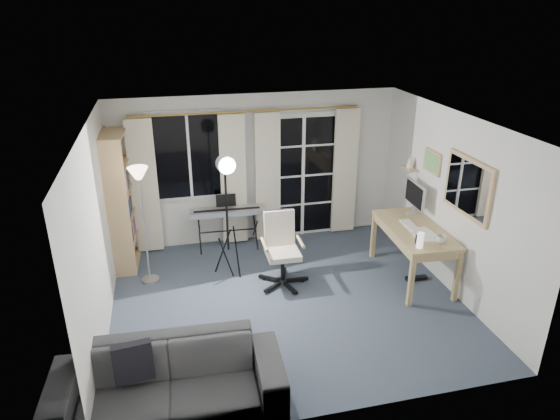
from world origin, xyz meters
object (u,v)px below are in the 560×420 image
object	(u,v)px
keyboard_piano	(227,212)
monitor	(415,195)
bookshelf	(119,204)
sofa	(167,372)
studio_light	(226,179)
mug	(441,239)
office_chair	(281,242)
desk	(414,234)
torchiere_lamp	(140,191)

from	to	relation	value
keyboard_piano	monitor	xyz separation A→B (m)	(2.62, -1.04, 0.44)
bookshelf	sofa	bearing A→B (deg)	-76.94
bookshelf	studio_light	bearing A→B (deg)	-25.32
bookshelf	mug	size ratio (longest dim) A/B	15.89
office_chair	monitor	distance (m)	2.08
monitor	sofa	distance (m)	4.30
office_chair	sofa	size ratio (longest dim) A/B	0.46
office_chair	desk	distance (m)	1.87
keyboard_piano	studio_light	size ratio (longest dim) A/B	0.62
keyboard_piano	mug	xyz separation A→B (m)	(2.53, -1.99, 0.21)
keyboard_piano	studio_light	xyz separation A→B (m)	(-0.09, -0.90, 0.86)
bookshelf	keyboard_piano	xyz separation A→B (m)	(1.58, 0.09, -0.33)
torchiere_lamp	desk	distance (m)	3.79
studio_light	office_chair	size ratio (longest dim) A/B	1.81
bookshelf	mug	bearing A→B (deg)	-21.83
keyboard_piano	monitor	distance (m)	2.86
keyboard_piano	monitor	size ratio (longest dim) A/B	2.07
bookshelf	keyboard_piano	size ratio (longest dim) A/B	1.74
studio_light	sofa	distance (m)	2.74
office_chair	keyboard_piano	bearing A→B (deg)	118.41
torchiere_lamp	desk	size ratio (longest dim) A/B	1.14
keyboard_piano	office_chair	size ratio (longest dim) A/B	1.13
torchiere_lamp	desk	world-z (taller)	torchiere_lamp
keyboard_piano	mug	distance (m)	3.22
keyboard_piano	office_chair	world-z (taller)	office_chair
studio_light	desk	world-z (taller)	studio_light
torchiere_lamp	desk	xyz separation A→B (m)	(3.65, -0.76, -0.68)
desk	mug	bearing A→B (deg)	-75.99
office_chair	mug	size ratio (longest dim) A/B	8.07
monitor	desk	bearing A→B (deg)	-110.86
bookshelf	office_chair	world-z (taller)	bookshelf
studio_light	mug	size ratio (longest dim) A/B	14.61
office_chair	desk	size ratio (longest dim) A/B	0.69
keyboard_piano	sofa	bearing A→B (deg)	-104.98
bookshelf	monitor	bearing A→B (deg)	-9.73
studio_light	monitor	bearing A→B (deg)	-11.57
bookshelf	desk	bearing A→B (deg)	-16.25
keyboard_piano	monitor	world-z (taller)	monitor
keyboard_piano	office_chair	bearing A→B (deg)	-60.09
desk	office_chair	bearing A→B (deg)	171.93
sofa	torchiere_lamp	bearing A→B (deg)	97.35
bookshelf	sofa	size ratio (longest dim) A/B	0.90
studio_light	office_chair	world-z (taller)	studio_light
torchiere_lamp	desk	bearing A→B (deg)	-11.78
studio_light	keyboard_piano	bearing A→B (deg)	75.56
studio_light	mug	bearing A→B (deg)	-31.20
desk	mug	world-z (taller)	mug
bookshelf	monitor	world-z (taller)	bookshelf
torchiere_lamp	keyboard_piano	size ratio (longest dim) A/B	1.45
mug	studio_light	bearing A→B (deg)	157.28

